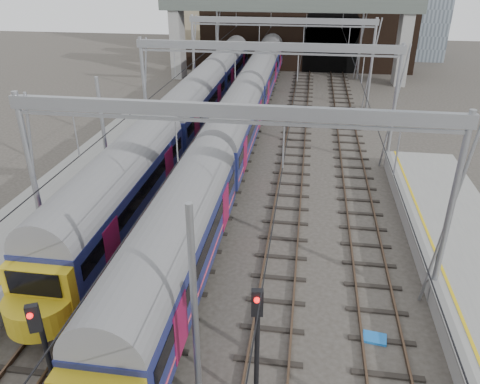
% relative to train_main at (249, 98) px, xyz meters
% --- Properties ---
extents(tracks, '(14.40, 80.00, 0.22)m').
position_rel_train_main_xyz_m(tracks, '(2.00, -14.13, -2.33)').
color(tracks, '#4C3828').
rests_on(tracks, ground).
extents(overhead_line, '(16.80, 80.00, 8.00)m').
position_rel_train_main_xyz_m(overhead_line, '(2.00, -7.64, 4.22)').
color(overhead_line, gray).
rests_on(overhead_line, ground).
extents(retaining_wall, '(28.00, 2.75, 9.00)m').
position_rel_train_main_xyz_m(retaining_wall, '(3.40, 22.80, 1.99)').
color(retaining_wall, black).
rests_on(retaining_wall, ground).
extents(overbridge, '(28.00, 3.00, 9.25)m').
position_rel_train_main_xyz_m(overbridge, '(2.00, 16.87, 4.92)').
color(overbridge, gray).
rests_on(overbridge, ground).
extents(train_main, '(2.57, 59.38, 4.49)m').
position_rel_train_main_xyz_m(train_main, '(0.00, 0.00, 0.00)').
color(train_main, black).
rests_on(train_main, ground).
extents(train_second, '(2.60, 45.17, 4.54)m').
position_rel_train_main_xyz_m(train_second, '(-4.00, -2.94, 0.02)').
color(train_second, black).
rests_on(train_second, ground).
extents(signal_near_left, '(0.37, 0.46, 4.56)m').
position_rel_train_main_xyz_m(signal_near_left, '(-1.86, -28.56, 0.55)').
color(signal_near_left, black).
rests_on(signal_near_left, ground).
extents(signal_near_centre, '(0.34, 0.46, 4.60)m').
position_rel_train_main_xyz_m(signal_near_centre, '(3.78, -27.15, 0.58)').
color(signal_near_centre, black).
rests_on(signal_near_centre, ground).
extents(equip_cover_b, '(0.88, 0.73, 0.09)m').
position_rel_train_main_xyz_m(equip_cover_b, '(0.20, -21.96, -2.30)').
color(equip_cover_b, blue).
rests_on(equip_cover_b, ground).
extents(equip_cover_c, '(0.92, 0.70, 0.10)m').
position_rel_train_main_xyz_m(equip_cover_c, '(7.75, -23.64, -2.30)').
color(equip_cover_c, blue).
rests_on(equip_cover_c, ground).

